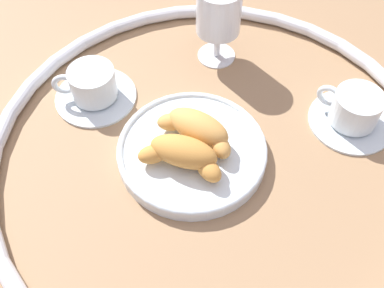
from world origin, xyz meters
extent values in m
plane|color=#997551|center=(0.00, 0.00, 0.00)|extent=(2.20, 2.20, 0.00)
torus|color=silver|center=(0.00, 0.00, 0.01)|extent=(0.69, 0.69, 0.02)
cylinder|color=silver|center=(0.02, 0.02, 0.01)|extent=(0.23, 0.23, 0.02)
torus|color=silver|center=(0.02, 0.02, 0.02)|extent=(0.23, 0.23, 0.01)
ellipsoid|color=#D6994C|center=(0.03, 0.00, 0.05)|extent=(0.10, 0.05, 0.04)
ellipsoid|color=#D6994C|center=(0.07, 0.01, 0.04)|extent=(0.05, 0.05, 0.03)
ellipsoid|color=#D6994C|center=(-0.01, 0.01, 0.04)|extent=(0.05, 0.05, 0.03)
ellipsoid|color=#CC893D|center=(0.02, 0.05, 0.05)|extent=(0.11, 0.07, 0.04)
ellipsoid|color=#CC893D|center=(0.06, 0.07, 0.04)|extent=(0.05, 0.05, 0.03)
ellipsoid|color=#CC893D|center=(-0.02, 0.05, 0.04)|extent=(0.05, 0.04, 0.03)
cylinder|color=silver|center=(0.23, 0.01, 0.00)|extent=(0.14, 0.14, 0.01)
cylinder|color=silver|center=(0.23, 0.01, 0.03)|extent=(0.08, 0.08, 0.05)
cylinder|color=brown|center=(0.23, 0.01, 0.06)|extent=(0.07, 0.07, 0.01)
torus|color=silver|center=(0.26, 0.04, 0.04)|extent=(0.04, 0.03, 0.04)
cylinder|color=silver|center=(-0.15, -0.18, 0.00)|extent=(0.14, 0.14, 0.01)
cylinder|color=silver|center=(-0.15, -0.18, 0.03)|extent=(0.08, 0.08, 0.05)
cylinder|color=brown|center=(-0.15, -0.18, 0.06)|extent=(0.07, 0.07, 0.01)
torus|color=silver|center=(-0.10, -0.17, 0.04)|extent=(0.04, 0.01, 0.04)
cylinder|color=white|center=(0.11, -0.19, 0.00)|extent=(0.07, 0.07, 0.01)
cylinder|color=white|center=(0.11, -0.19, 0.03)|extent=(0.01, 0.01, 0.05)
cylinder|color=white|center=(0.11, -0.19, 0.10)|extent=(0.08, 0.08, 0.08)
cylinder|color=gold|center=(0.11, -0.19, 0.09)|extent=(0.07, 0.07, 0.06)
camera|label=1|loc=(-0.21, 0.36, 0.58)|focal=43.46mm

